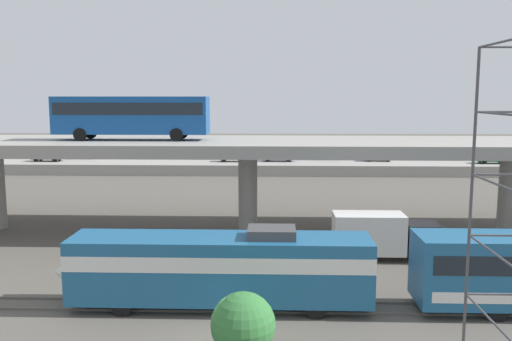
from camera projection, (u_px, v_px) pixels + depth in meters
rail_strip_near at (232, 312)px, 27.12m from camera, size 110.00×0.12×0.12m
rail_strip_far at (234, 301)px, 28.56m from camera, size 110.00×0.12×0.12m
train_locomotive at (206, 265)px, 27.59m from camera, size 16.18×3.04×4.18m
highway_overpass at (248, 149)px, 42.79m from camera, size 96.00×10.36×7.24m
transit_bus_on_overpass at (131, 114)px, 42.62m from camera, size 12.00×2.68×3.40m
service_truck_west at (382, 235)px, 35.83m from camera, size 6.80×2.46×3.04m
pier_parking_lot at (260, 165)px, 78.24m from camera, size 77.43×11.92×1.45m
parked_car_0 at (47, 156)px, 77.02m from camera, size 4.34×1.88×1.50m
parked_car_1 at (233, 156)px, 76.64m from camera, size 4.16×1.92×1.50m
parked_car_2 at (278, 156)px, 77.01m from camera, size 4.62×1.98×1.50m
parked_car_3 at (377, 156)px, 77.15m from camera, size 4.14×1.93×1.50m
parked_car_4 at (81, 153)px, 80.08m from camera, size 4.58×1.91×1.50m
parked_car_5 at (326, 154)px, 79.06m from camera, size 4.46×1.82×1.50m
parked_car_6 at (492, 158)px, 74.52m from camera, size 4.37×1.92×1.50m
harbor_water at (263, 153)px, 101.10m from camera, size 140.00×36.00×0.01m
shrub_right at (243, 325)px, 22.48m from camera, size 2.71×2.71×2.71m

